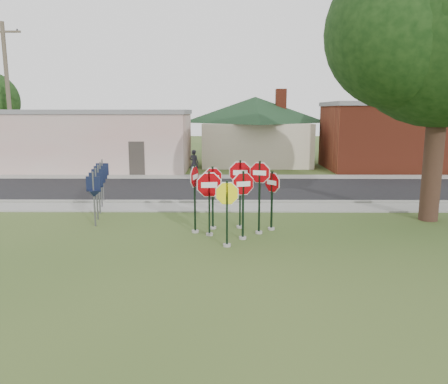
{
  "coord_description": "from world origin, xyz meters",
  "views": [
    {
      "loc": [
        -0.24,
        -12.82,
        4.13
      ],
      "look_at": [
        -0.33,
        2.0,
        1.36
      ],
      "focal_mm": 35.0,
      "sensor_mm": 36.0,
      "label": 1
    }
  ],
  "objects_px": {
    "stop_sign_yellow": "(227,206)",
    "utility_pole_near": "(8,97)",
    "oak_tree": "(445,25)",
    "stop_sign_left": "(209,194)",
    "stop_sign_center": "(243,196)",
    "pedestrian": "(194,163)"
  },
  "relations": [
    {
      "from": "stop_sign_center",
      "to": "stop_sign_left",
      "type": "bearing_deg",
      "value": 159.32
    },
    {
      "from": "stop_sign_left",
      "to": "utility_pole_near",
      "type": "distance_m",
      "value": 19.46
    },
    {
      "from": "stop_sign_center",
      "to": "oak_tree",
      "type": "bearing_deg",
      "value": 19.7
    },
    {
      "from": "stop_sign_center",
      "to": "utility_pole_near",
      "type": "height_order",
      "value": "utility_pole_near"
    },
    {
      "from": "stop_sign_yellow",
      "to": "utility_pole_near",
      "type": "distance_m",
      "value": 20.75
    },
    {
      "from": "stop_sign_left",
      "to": "utility_pole_near",
      "type": "bearing_deg",
      "value": 133.56
    },
    {
      "from": "stop_sign_yellow",
      "to": "pedestrian",
      "type": "xyz_separation_m",
      "value": [
        -2.06,
        14.29,
        -0.38
      ]
    },
    {
      "from": "stop_sign_left",
      "to": "oak_tree",
      "type": "bearing_deg",
      "value": 14.6
    },
    {
      "from": "stop_sign_yellow",
      "to": "stop_sign_left",
      "type": "xyz_separation_m",
      "value": [
        -0.59,
        1.21,
        0.13
      ]
    },
    {
      "from": "stop_sign_left",
      "to": "oak_tree",
      "type": "relative_size",
      "value": 0.21
    },
    {
      "from": "oak_tree",
      "to": "pedestrian",
      "type": "height_order",
      "value": "oak_tree"
    },
    {
      "from": "oak_tree",
      "to": "pedestrian",
      "type": "distance_m",
      "value": 15.92
    },
    {
      "from": "oak_tree",
      "to": "stop_sign_center",
      "type": "bearing_deg",
      "value": -160.3
    },
    {
      "from": "stop_sign_yellow",
      "to": "oak_tree",
      "type": "distance_m",
      "value": 10.26
    },
    {
      "from": "stop_sign_yellow",
      "to": "oak_tree",
      "type": "bearing_deg",
      "value": 23.6
    },
    {
      "from": "stop_sign_center",
      "to": "stop_sign_yellow",
      "type": "bearing_deg",
      "value": -123.05
    },
    {
      "from": "stop_sign_left",
      "to": "stop_sign_yellow",
      "type": "bearing_deg",
      "value": -64.13
    },
    {
      "from": "oak_tree",
      "to": "pedestrian",
      "type": "xyz_separation_m",
      "value": [
        -9.78,
        10.91,
        -6.22
      ]
    },
    {
      "from": "stop_sign_yellow",
      "to": "pedestrian",
      "type": "height_order",
      "value": "stop_sign_yellow"
    },
    {
      "from": "pedestrian",
      "to": "oak_tree",
      "type": "bearing_deg",
      "value": 156.49
    },
    {
      "from": "utility_pole_near",
      "to": "pedestrian",
      "type": "bearing_deg",
      "value": -3.85
    },
    {
      "from": "stop_sign_yellow",
      "to": "utility_pole_near",
      "type": "xyz_separation_m",
      "value": [
        -13.77,
        15.08,
        3.69
      ]
    }
  ]
}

